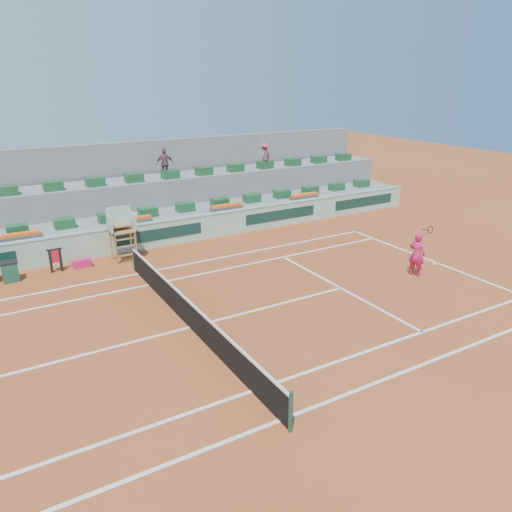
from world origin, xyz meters
The scene contains 17 objects.
ground centered at (0.00, 0.00, 0.00)m, with size 90.00×90.00×0.00m, color brown.
seating_tier_lower centered at (0.00, 10.70, 0.60)m, with size 36.00×4.00×1.20m, color gray.
seating_tier_upper centered at (0.00, 12.30, 1.30)m, with size 36.00×2.40×2.60m, color gray.
stadium_back_wall centered at (0.00, 13.90, 2.20)m, with size 36.00×0.40×4.40m, color gray.
player_bag centered at (-1.85, 7.48, 0.17)m, with size 0.78×0.35×0.35m, color #D31B5B.
spectator_mid centered at (3.78, 11.80, 3.40)m, with size 0.94×0.39×1.60m, color #6A4654.
spectator_right centered at (9.94, 11.67, 3.36)m, with size 0.98×0.56×1.51m, color #954A51.
court_lines centered at (0.00, 0.00, 0.01)m, with size 23.89×11.09×0.01m.
tennis_net centered at (0.00, 0.00, 0.53)m, with size 0.10×11.97×1.10m.
advertising_hoarding centered at (0.02, 8.50, 0.63)m, with size 36.00×0.34×1.26m.
umpire_chair centered at (0.00, 7.50, 1.54)m, with size 1.10×0.90×2.40m.
seat_row_lower centered at (0.00, 9.80, 1.42)m, with size 32.90×0.60×0.44m.
seat_row_upper centered at (0.00, 11.70, 2.82)m, with size 32.90×0.60×0.44m.
flower_planters centered at (-1.50, 9.00, 1.33)m, with size 26.80×0.36×0.28m.
drink_cooler_a centered at (-4.68, 7.31, 0.42)m, with size 0.63×0.55×0.84m.
towel_rack centered at (-2.89, 7.46, 0.60)m, with size 0.62×0.10×1.03m.
tennis_player centered at (9.93, -0.49, 0.94)m, with size 0.64×0.95×2.28m.
Camera 1 is at (-5.52, -13.80, 7.86)m, focal length 35.00 mm.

